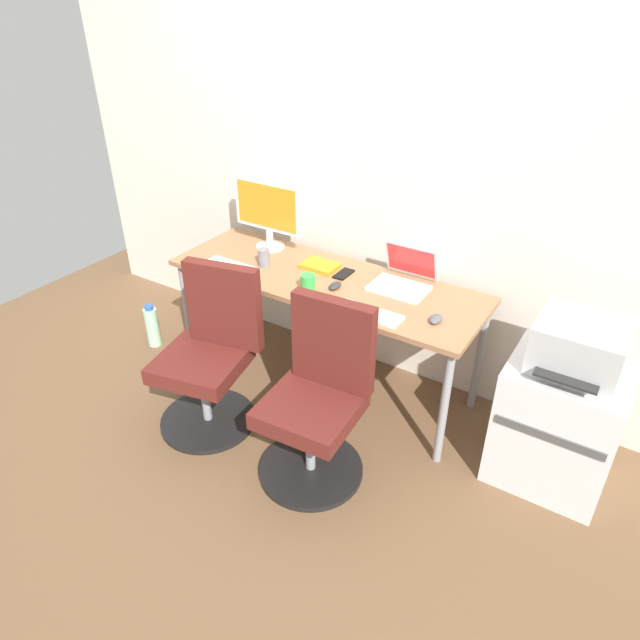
# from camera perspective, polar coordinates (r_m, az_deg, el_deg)

# --- Properties ---
(ground_plane) EXTENTS (5.28, 5.28, 0.00)m
(ground_plane) POSITION_cam_1_polar(r_m,az_deg,el_deg) (3.63, 0.43, -6.04)
(ground_plane) COLOR brown
(back_wall) EXTENTS (4.40, 0.04, 2.60)m
(back_wall) POSITION_cam_1_polar(r_m,az_deg,el_deg) (3.35, 4.24, 15.60)
(back_wall) COLOR silver
(back_wall) RESTS_ON ground
(desk) EXTENTS (1.84, 0.63, 0.73)m
(desk) POSITION_cam_1_polar(r_m,az_deg,el_deg) (3.27, 0.47, 3.24)
(desk) COLOR #996B47
(desk) RESTS_ON ground
(office_chair_left) EXTENTS (0.54, 0.54, 0.94)m
(office_chair_left) POSITION_cam_1_polar(r_m,az_deg,el_deg) (3.16, -10.96, -3.69)
(office_chair_left) COLOR black
(office_chair_left) RESTS_ON ground
(office_chair_right) EXTENTS (0.54, 0.54, 0.94)m
(office_chair_right) POSITION_cam_1_polar(r_m,az_deg,el_deg) (2.80, -0.21, -8.18)
(office_chair_right) COLOR black
(office_chair_right) RESTS_ON ground
(side_cabinet) EXTENTS (0.54, 0.49, 0.66)m
(side_cabinet) POSITION_cam_1_polar(r_m,az_deg,el_deg) (3.05, 22.67, -9.53)
(side_cabinet) COLOR silver
(side_cabinet) RESTS_ON ground
(printer) EXTENTS (0.38, 0.40, 0.24)m
(printer) POSITION_cam_1_polar(r_m,az_deg,el_deg) (2.79, 24.53, -2.50)
(printer) COLOR #B7B7B7
(printer) RESTS_ON side_cabinet
(water_bottle_on_floor) EXTENTS (0.09, 0.09, 0.31)m
(water_bottle_on_floor) POSITION_cam_1_polar(r_m,az_deg,el_deg) (4.05, -16.49, -0.60)
(water_bottle_on_floor) COLOR #A5D8B2
(water_bottle_on_floor) RESTS_ON ground
(desktop_monitor) EXTENTS (0.48, 0.18, 0.43)m
(desktop_monitor) POSITION_cam_1_polar(r_m,az_deg,el_deg) (3.54, -5.23, 10.97)
(desktop_monitor) COLOR silver
(desktop_monitor) RESTS_ON desk
(open_laptop) EXTENTS (0.31, 0.29, 0.22)m
(open_laptop) POSITION_cam_1_polar(r_m,az_deg,el_deg) (3.17, 8.43, 4.32)
(open_laptop) COLOR silver
(open_laptop) RESTS_ON desk
(keyboard_by_monitor) EXTENTS (0.34, 0.12, 0.02)m
(keyboard_by_monitor) POSITION_cam_1_polar(r_m,az_deg,el_deg) (3.39, -8.91, 5.31)
(keyboard_by_monitor) COLOR silver
(keyboard_by_monitor) RESTS_ON desk
(keyboard_by_laptop) EXTENTS (0.34, 0.12, 0.02)m
(keyboard_by_laptop) POSITION_cam_1_polar(r_m,az_deg,el_deg) (2.89, 4.97, 0.68)
(keyboard_by_laptop) COLOR silver
(keyboard_by_laptop) RESTS_ON desk
(mouse_by_monitor) EXTENTS (0.06, 0.10, 0.03)m
(mouse_by_monitor) POSITION_cam_1_polar(r_m,az_deg,el_deg) (3.12, 1.54, 3.48)
(mouse_by_monitor) COLOR #2D2D2D
(mouse_by_monitor) RESTS_ON desk
(mouse_by_laptop) EXTENTS (0.06, 0.10, 0.03)m
(mouse_by_laptop) POSITION_cam_1_polar(r_m,az_deg,el_deg) (2.88, 11.56, 0.12)
(mouse_by_laptop) COLOR #515156
(mouse_by_laptop) RESTS_ON desk
(coffee_mug) EXTENTS (0.08, 0.08, 0.09)m
(coffee_mug) POSITION_cam_1_polar(r_m,az_deg,el_deg) (3.09, -1.30, 3.78)
(coffee_mug) COLOR green
(coffee_mug) RESTS_ON desk
(pen_cup) EXTENTS (0.07, 0.07, 0.10)m
(pen_cup) POSITION_cam_1_polar(r_m,az_deg,el_deg) (3.38, -5.64, 6.27)
(pen_cup) COLOR slate
(pen_cup) RESTS_ON desk
(phone_near_laptop) EXTENTS (0.07, 0.14, 0.01)m
(phone_near_laptop) POSITION_cam_1_polar(r_m,az_deg,el_deg) (3.28, 2.39, 4.64)
(phone_near_laptop) COLOR black
(phone_near_laptop) RESTS_ON desk
(notebook) EXTENTS (0.21, 0.15, 0.03)m
(notebook) POSITION_cam_1_polar(r_m,az_deg,el_deg) (3.35, 0.01, 5.46)
(notebook) COLOR orange
(notebook) RESTS_ON desk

